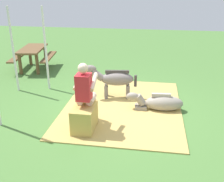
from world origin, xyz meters
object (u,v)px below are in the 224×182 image
Objects in this scene: hay_bale at (84,118)px; pony_lying at (160,103)px; pony_standing at (114,79)px; person_seated at (85,91)px; tent_pole_right at (46,49)px; picnic_bench at (33,53)px; tent_pole_mid at (13,51)px.

pony_lying is at bearing -52.47° from hay_bale.
person_seated is at bearing 167.60° from pony_standing.
tent_pole_right is at bearing 37.10° from hay_bale.
pony_lying is 5.00m from picnic_bench.
tent_pole_right is at bearing 79.05° from pony_standing.
person_seated reaches higher than pony_lying.
tent_pole_mid is 1.35× the size of picnic_bench.
tent_pole_right is 1.00× the size of tent_pole_mid.
picnic_bench is at bearing 56.61° from pony_standing.
picnic_bench is (1.92, 0.39, -0.55)m from tent_pole_mid.
pony_lying is at bearing -56.69° from person_seated.
pony_standing is at bearing -92.48° from tent_pole_mid.
tent_pole_mid reaches higher than picnic_bench.
pony_lying is 0.81× the size of picnic_bench.
picnic_bench is (2.58, 4.27, 0.39)m from pony_lying.
tent_pole_mid is at bearing 80.41° from pony_lying.
person_seated reaches higher than picnic_bench.
pony_lying is (1.00, -1.52, -0.59)m from person_seated.
hay_bale is 0.29× the size of tent_pole_right.
picnic_bench is (3.57, 2.76, -0.21)m from person_seated.
pony_standing is (1.70, -0.34, 0.27)m from hay_bale.
tent_pole_mid is at bearing 55.08° from person_seated.
picnic_bench reaches higher than hay_bale.
tent_pole_mid is at bearing -168.55° from picnic_bench.
person_seated is 1.04× the size of pony_lying.
person_seated is 0.62× the size of tent_pole_right.
person_seated is 2.91m from tent_pole_mid.
pony_standing is 1.00× the size of pony_lying.
tent_pole_mid reaches higher than pony_standing.
hay_bale is 4.66m from picnic_bench.
pony_standing is at bearing -11.18° from hay_bale.
tent_pole_mid reaches higher than pony_lying.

